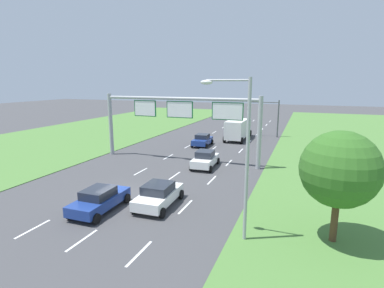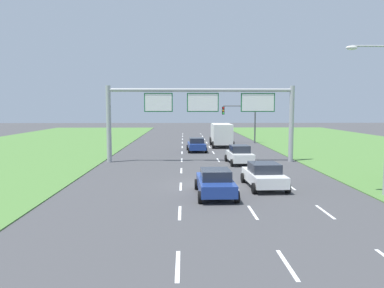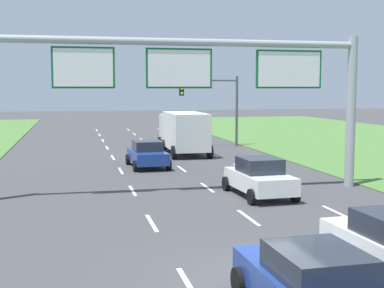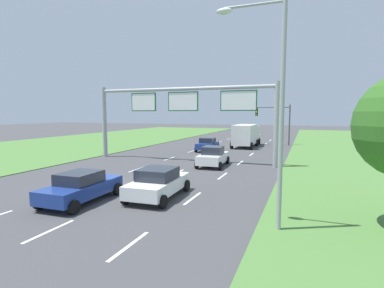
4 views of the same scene
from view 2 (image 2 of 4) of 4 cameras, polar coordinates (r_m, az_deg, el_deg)
name	(u,v)px [view 2 (image 2 of 4)]	position (r m, az deg, el deg)	size (l,w,h in m)	color
ground_plane	(208,186)	(24.03, 2.47, -6.46)	(200.00, 200.00, 0.00)	#424244
lane_dashes_inner_left	(182,156)	(38.77, -1.55, -1.85)	(0.14, 68.40, 0.01)	white
lane_dashes_inner_right	(216,156)	(38.91, 3.61, -1.83)	(0.14, 68.40, 0.01)	white
lane_dashes_slip	(249,156)	(39.36, 8.69, -1.80)	(0.14, 68.40, 0.01)	white
car_near_red	(197,145)	(42.66, 0.70, -0.12)	(2.27, 4.06, 1.57)	navy
car_lead_silver	(264,175)	(23.91, 10.92, -4.68)	(2.37, 4.46, 1.57)	white
car_mid_lane	(215,182)	(21.41, 3.57, -5.85)	(2.25, 4.52, 1.52)	navy
car_far_ahead	(240,155)	(33.66, 7.26, -1.63)	(2.30, 4.30, 1.67)	white
box_truck	(221,134)	(48.97, 4.43, 1.58)	(2.75, 7.69, 2.94)	silver
sign_gantry	(203,108)	(34.36, 1.73, 5.45)	(17.24, 0.44, 7.00)	#9EA0A5
traffic_light_mast	(241,116)	(53.05, 7.54, 4.28)	(4.76, 0.49, 5.60)	#47494F
street_lamp	(382,106)	(23.32, 26.93, 5.15)	(2.61, 0.32, 8.50)	#9EA0A5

